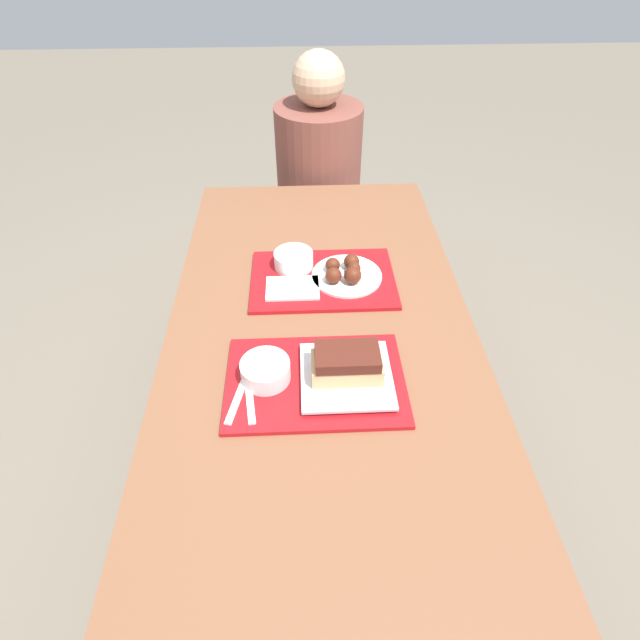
{
  "coord_description": "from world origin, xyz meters",
  "views": [
    {
      "loc": [
        -0.05,
        -0.95,
        1.64
      ],
      "look_at": [
        -0.0,
        -0.01,
        0.79
      ],
      "focal_mm": 28.0,
      "sensor_mm": 36.0,
      "label": 1
    }
  ],
  "objects_px": {
    "bowl_coleslaw_near": "(265,370)",
    "wings_plate_far": "(346,272)",
    "brisket_sandwich_plate": "(347,369)",
    "bowl_coleslaw_far": "(294,259)",
    "tray_near": "(315,381)",
    "tray_far": "(323,279)",
    "person_seated_across": "(319,160)"
  },
  "relations": [
    {
      "from": "tray_far",
      "to": "brisket_sandwich_plate",
      "type": "height_order",
      "value": "brisket_sandwich_plate"
    },
    {
      "from": "brisket_sandwich_plate",
      "to": "person_seated_across",
      "type": "distance_m",
      "value": 1.2
    },
    {
      "from": "wings_plate_far",
      "to": "bowl_coleslaw_far",
      "type": "bearing_deg",
      "value": 157.47
    },
    {
      "from": "wings_plate_far",
      "to": "person_seated_across",
      "type": "xyz_separation_m",
      "value": [
        -0.04,
        0.82,
        -0.03
      ]
    },
    {
      "from": "brisket_sandwich_plate",
      "to": "wings_plate_far",
      "type": "height_order",
      "value": "brisket_sandwich_plate"
    },
    {
      "from": "tray_near",
      "to": "bowl_coleslaw_near",
      "type": "bearing_deg",
      "value": 174.84
    },
    {
      "from": "tray_near",
      "to": "wings_plate_far",
      "type": "xyz_separation_m",
      "value": [
        0.1,
        0.38,
        0.03
      ]
    },
    {
      "from": "tray_near",
      "to": "bowl_coleslaw_far",
      "type": "height_order",
      "value": "bowl_coleslaw_far"
    },
    {
      "from": "tray_near",
      "to": "bowl_coleslaw_far",
      "type": "relative_size",
      "value": 3.61
    },
    {
      "from": "bowl_coleslaw_near",
      "to": "wings_plate_far",
      "type": "relative_size",
      "value": 0.56
    },
    {
      "from": "brisket_sandwich_plate",
      "to": "bowl_coleslaw_far",
      "type": "relative_size",
      "value": 1.83
    },
    {
      "from": "brisket_sandwich_plate",
      "to": "person_seated_across",
      "type": "height_order",
      "value": "person_seated_across"
    },
    {
      "from": "brisket_sandwich_plate",
      "to": "person_seated_across",
      "type": "bearing_deg",
      "value": 90.54
    },
    {
      "from": "tray_far",
      "to": "person_seated_across",
      "type": "bearing_deg",
      "value": 88.38
    },
    {
      "from": "person_seated_across",
      "to": "bowl_coleslaw_far",
      "type": "bearing_deg",
      "value": -98.06
    },
    {
      "from": "bowl_coleslaw_near",
      "to": "tray_near",
      "type": "bearing_deg",
      "value": -5.16
    },
    {
      "from": "bowl_coleslaw_near",
      "to": "wings_plate_far",
      "type": "distance_m",
      "value": 0.43
    },
    {
      "from": "tray_near",
      "to": "person_seated_across",
      "type": "relative_size",
      "value": 0.58
    },
    {
      "from": "bowl_coleslaw_far",
      "to": "tray_near",
      "type": "bearing_deg",
      "value": -83.96
    },
    {
      "from": "bowl_coleslaw_near",
      "to": "brisket_sandwich_plate",
      "type": "distance_m",
      "value": 0.19
    },
    {
      "from": "tray_far",
      "to": "person_seated_across",
      "type": "xyz_separation_m",
      "value": [
        0.02,
        0.81,
        -0.0
      ]
    },
    {
      "from": "tray_near",
      "to": "tray_far",
      "type": "relative_size",
      "value": 1.0
    },
    {
      "from": "bowl_coleslaw_far",
      "to": "wings_plate_far",
      "type": "distance_m",
      "value": 0.16
    },
    {
      "from": "tray_far",
      "to": "wings_plate_far",
      "type": "xyz_separation_m",
      "value": [
        0.07,
        -0.0,
        0.03
      ]
    },
    {
      "from": "bowl_coleslaw_far",
      "to": "wings_plate_far",
      "type": "height_order",
      "value": "wings_plate_far"
    },
    {
      "from": "tray_near",
      "to": "wings_plate_far",
      "type": "bearing_deg",
      "value": 75.13
    },
    {
      "from": "tray_far",
      "to": "brisket_sandwich_plate",
      "type": "relative_size",
      "value": 1.98
    },
    {
      "from": "tray_far",
      "to": "wings_plate_far",
      "type": "height_order",
      "value": "wings_plate_far"
    },
    {
      "from": "brisket_sandwich_plate",
      "to": "wings_plate_far",
      "type": "xyz_separation_m",
      "value": [
        0.03,
        0.39,
        -0.02
      ]
    },
    {
      "from": "brisket_sandwich_plate",
      "to": "person_seated_across",
      "type": "relative_size",
      "value": 0.3
    },
    {
      "from": "tray_far",
      "to": "person_seated_across",
      "type": "distance_m",
      "value": 0.81
    },
    {
      "from": "tray_far",
      "to": "brisket_sandwich_plate",
      "type": "bearing_deg",
      "value": -84.96
    }
  ]
}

